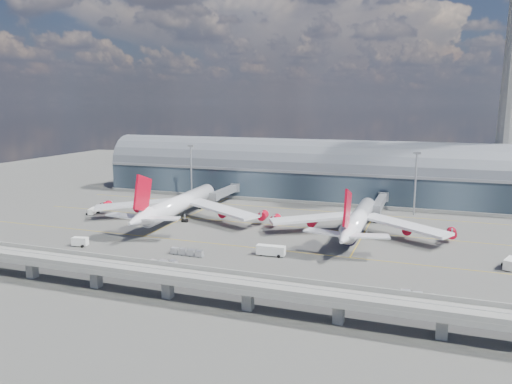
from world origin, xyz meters
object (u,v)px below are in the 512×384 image
(service_truck_5, at_px, (163,207))
(cargo_train_0, at_px, (163,264))
(control_tower, at_px, (512,86))
(floodlight_mast_right, at_px, (415,182))
(cargo_train_1, at_px, (187,252))
(service_truck_1, at_px, (80,242))
(airliner_right, at_px, (358,220))
(floodlight_mast_left, at_px, (191,171))
(service_truck_2, at_px, (271,250))
(service_truck_0, at_px, (93,211))
(airliner_left, at_px, (178,204))
(service_truck_3, at_px, (510,264))
(service_truck_4, at_px, (370,213))
(cargo_train_2, at_px, (424,298))

(service_truck_5, relative_size, cargo_train_0, 0.83)
(cargo_train_0, bearing_deg, control_tower, -21.50)
(floodlight_mast_right, distance_m, cargo_train_1, 100.91)
(service_truck_1, bearing_deg, airliner_right, -72.69)
(floodlight_mast_left, height_order, service_truck_2, floodlight_mast_left)
(floodlight_mast_left, height_order, service_truck_0, floodlight_mast_left)
(floodlight_mast_right, height_order, service_truck_0, floodlight_mast_right)
(airliner_left, distance_m, airliner_right, 68.38)
(service_truck_3, relative_size, service_truck_5, 0.95)
(airliner_left, bearing_deg, floodlight_mast_left, 106.77)
(service_truck_1, bearing_deg, floodlight_mast_right, -60.20)
(floodlight_mast_right, bearing_deg, airliner_right, -112.60)
(floodlight_mast_left, xyz_separation_m, service_truck_3, (127.94, -60.35, -12.10))
(airliner_right, distance_m, service_truck_5, 83.54)
(airliner_right, bearing_deg, service_truck_2, -124.10)
(service_truck_0, relative_size, service_truck_1, 1.22)
(control_tower, relative_size, airliner_right, 1.56)
(service_truck_3, distance_m, cargo_train_0, 95.33)
(floodlight_mast_right, distance_m, cargo_train_0, 111.05)
(service_truck_5, bearing_deg, service_truck_4, -38.98)
(floodlight_mast_left, bearing_deg, service_truck_4, -4.95)
(control_tower, relative_size, service_truck_1, 19.69)
(floodlight_mast_right, relative_size, service_truck_0, 4.02)
(service_truck_2, distance_m, cargo_train_2, 48.70)
(cargo_train_2, bearing_deg, cargo_train_1, 68.47)
(airliner_left, bearing_deg, service_truck_3, -13.56)
(floodlight_mast_left, relative_size, service_truck_3, 3.86)
(airliner_left, bearing_deg, control_tower, 26.14)
(service_truck_5, bearing_deg, cargo_train_0, -112.78)
(cargo_train_0, bearing_deg, service_truck_3, -53.45)
(control_tower, xyz_separation_m, service_truck_0, (-158.34, -70.54, -50.34))
(service_truck_1, bearing_deg, service_truck_2, -89.93)
(airliner_right, height_order, service_truck_3, airliner_right)
(floodlight_mast_right, xyz_separation_m, service_truck_5, (-99.21, -28.23, -11.96))
(control_tower, xyz_separation_m, service_truck_3, (-7.06, -88.35, -50.10))
(cargo_train_1, bearing_deg, service_truck_2, -72.66)
(cargo_train_2, bearing_deg, service_truck_5, 48.11)
(floodlight_mast_right, bearing_deg, cargo_train_2, -86.04)
(service_truck_4, bearing_deg, service_truck_5, -148.52)
(control_tower, distance_m, service_truck_4, 80.11)
(floodlight_mast_right, height_order, service_truck_5, floodlight_mast_right)
(service_truck_1, bearing_deg, cargo_train_1, -95.91)
(service_truck_4, xyz_separation_m, service_truck_5, (-82.76, -20.99, 0.33))
(control_tower, height_order, airliner_right, control_tower)
(control_tower, height_order, floodlight_mast_right, control_tower)
(control_tower, bearing_deg, airliner_left, -150.24)
(control_tower, relative_size, service_truck_5, 14.79)
(airliner_left, bearing_deg, airliner_right, -2.94)
(service_truck_2, bearing_deg, service_truck_3, -83.10)
(service_truck_1, bearing_deg, airliner_left, -27.18)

